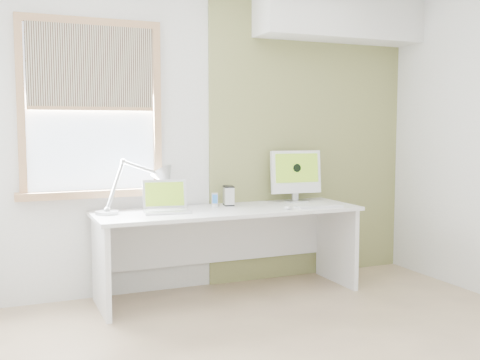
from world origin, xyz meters
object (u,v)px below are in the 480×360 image
desk (226,231)px  laptop (166,204)px  desk_lamp (155,182)px  external_drive (229,196)px  imac (296,173)px

desk → laptop: bearing=-179.8°
desk_lamp → external_drive: size_ratio=4.55×
desk → imac: (0.73, 0.13, 0.45)m
imac → laptop: bearing=-173.8°
desk → external_drive: external_drive is taller
laptop → imac: 1.27m
desk_lamp → imac: imac is taller
laptop → external_drive: size_ratio=2.31×
desk → desk_lamp: size_ratio=2.85×
external_drive → desk: bearing=-120.2°
imac → external_drive: bearing=-179.7°
external_drive → imac: size_ratio=0.36×
laptop → desk: bearing=0.2°
desk → imac: size_ratio=4.63×
desk_lamp → external_drive: (0.64, -0.01, -0.14)m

